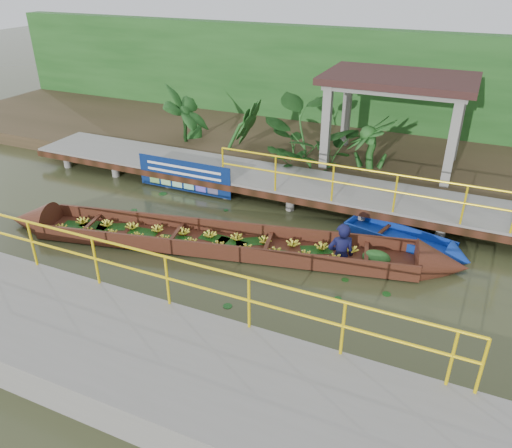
% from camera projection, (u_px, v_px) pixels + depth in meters
% --- Properties ---
extents(ground, '(80.00, 80.00, 0.00)m').
position_uv_depth(ground, '(212.00, 247.00, 12.14)').
color(ground, '#2C3118').
rests_on(ground, ground).
extents(land_strip, '(30.00, 8.00, 0.45)m').
position_uv_depth(land_strip, '(311.00, 146.00, 18.08)').
color(land_strip, '#332B19').
rests_on(land_strip, ground).
extents(far_dock, '(16.00, 2.06, 1.66)m').
position_uv_depth(far_dock, '(268.00, 179.00, 14.67)').
color(far_dock, gray).
rests_on(far_dock, ground).
extents(near_dock, '(18.00, 2.40, 1.73)m').
position_uv_depth(near_dock, '(144.00, 362.00, 8.25)').
color(near_dock, gray).
rests_on(near_dock, ground).
extents(pavilion, '(4.40, 3.00, 3.00)m').
position_uv_depth(pavilion, '(399.00, 88.00, 14.82)').
color(pavilion, gray).
rests_on(pavilion, ground).
extents(foliage_backdrop, '(30.00, 0.80, 4.00)m').
position_uv_depth(foliage_backdrop, '(334.00, 82.00, 19.27)').
color(foliage_backdrop, '#184616').
rests_on(foliage_backdrop, ground).
extents(vendor_boat, '(11.36, 3.45, 2.22)m').
position_uv_depth(vendor_boat, '(232.00, 241.00, 11.98)').
color(vendor_boat, '#3D1E10').
rests_on(vendor_boat, ground).
extents(moored_blue_boat, '(3.16, 1.55, 0.73)m').
position_uv_depth(moored_blue_boat, '(428.00, 249.00, 11.82)').
color(moored_blue_boat, navy).
rests_on(moored_blue_boat, ground).
extents(blue_banner, '(3.07, 0.04, 0.96)m').
position_uv_depth(blue_banner, '(184.00, 176.00, 14.70)').
color(blue_banner, navy).
rests_on(blue_banner, ground).
extents(tropical_plants, '(14.39, 1.39, 1.73)m').
position_uv_depth(tropical_plants, '(361.00, 143.00, 14.99)').
color(tropical_plants, '#184616').
rests_on(tropical_plants, ground).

